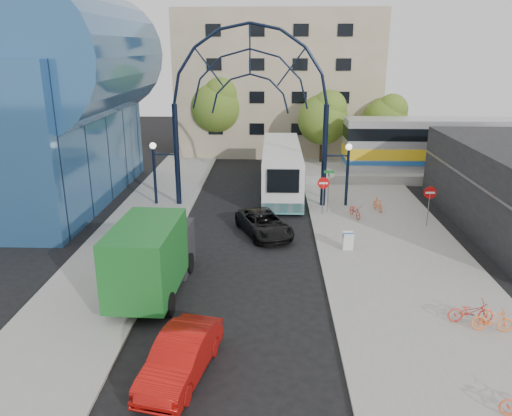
{
  "coord_description": "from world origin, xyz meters",
  "views": [
    {
      "loc": [
        1.45,
        -19.1,
        10.6
      ],
      "look_at": [
        0.64,
        6.0,
        2.44
      ],
      "focal_mm": 35.0,
      "sensor_mm": 36.0,
      "label": 1
    }
  ],
  "objects_px": {
    "green_truck": "(153,255)",
    "black_suv": "(264,224)",
    "do_not_enter_sign": "(430,197)",
    "gateway_arch": "(250,80)",
    "tree_north_c": "(387,118)",
    "bike_near_a": "(355,211)",
    "tree_north_a": "(324,117)",
    "bike_far_a": "(471,312)",
    "train_car": "(498,145)",
    "stop_sign": "(323,187)",
    "city_bus": "(281,168)",
    "red_sedan": "(181,357)",
    "sandwich_board": "(348,239)",
    "tree_north_b": "(217,104)",
    "street_name_sign": "(329,182)",
    "bike_near_b": "(378,204)",
    "bike_far_b": "(493,320)"
  },
  "relations": [
    {
      "from": "street_name_sign",
      "to": "train_car",
      "type": "height_order",
      "value": "train_car"
    },
    {
      "from": "green_truck",
      "to": "sandwich_board",
      "type": "bearing_deg",
      "value": 28.97
    },
    {
      "from": "stop_sign",
      "to": "red_sedan",
      "type": "distance_m",
      "value": 18.11
    },
    {
      "from": "gateway_arch",
      "to": "stop_sign",
      "type": "relative_size",
      "value": 5.46
    },
    {
      "from": "train_car",
      "to": "green_truck",
      "type": "xyz_separation_m",
      "value": [
        -23.81,
        -20.77,
        -1.16
      ]
    },
    {
      "from": "sandwich_board",
      "to": "city_bus",
      "type": "distance_m",
      "value": 12.32
    },
    {
      "from": "bike_near_b",
      "to": "gateway_arch",
      "type": "bearing_deg",
      "value": 160.19
    },
    {
      "from": "do_not_enter_sign",
      "to": "green_truck",
      "type": "height_order",
      "value": "green_truck"
    },
    {
      "from": "train_car",
      "to": "bike_near_b",
      "type": "distance_m",
      "value": 14.84
    },
    {
      "from": "black_suv",
      "to": "red_sedan",
      "type": "xyz_separation_m",
      "value": [
        -2.56,
        -13.35,
        0.06
      ]
    },
    {
      "from": "train_car",
      "to": "black_suv",
      "type": "distance_m",
      "value": 23.42
    },
    {
      "from": "tree_north_b",
      "to": "city_bus",
      "type": "distance_m",
      "value": 14.03
    },
    {
      "from": "do_not_enter_sign",
      "to": "bike_near_a",
      "type": "relative_size",
      "value": 1.52
    },
    {
      "from": "city_bus",
      "to": "bike_near_a",
      "type": "relative_size",
      "value": 7.74
    },
    {
      "from": "city_bus",
      "to": "bike_near_b",
      "type": "relative_size",
      "value": 8.56
    },
    {
      "from": "city_bus",
      "to": "bike_near_b",
      "type": "bearing_deg",
      "value": -37.67
    },
    {
      "from": "sandwich_board",
      "to": "red_sedan",
      "type": "height_order",
      "value": "red_sedan"
    },
    {
      "from": "street_name_sign",
      "to": "tree_north_b",
      "type": "bearing_deg",
      "value": 117.65
    },
    {
      "from": "bike_near_b",
      "to": "street_name_sign",
      "type": "bearing_deg",
      "value": 171.99
    },
    {
      "from": "gateway_arch",
      "to": "bike_far_b",
      "type": "bearing_deg",
      "value": -57.91
    },
    {
      "from": "do_not_enter_sign",
      "to": "bike_near_a",
      "type": "height_order",
      "value": "do_not_enter_sign"
    },
    {
      "from": "green_truck",
      "to": "black_suv",
      "type": "height_order",
      "value": "green_truck"
    },
    {
      "from": "do_not_enter_sign",
      "to": "train_car",
      "type": "bearing_deg",
      "value": 53.13
    },
    {
      "from": "tree_north_a",
      "to": "bike_far_a",
      "type": "bearing_deg",
      "value": -83.13
    },
    {
      "from": "tree_north_c",
      "to": "black_suv",
      "type": "height_order",
      "value": "tree_north_c"
    },
    {
      "from": "tree_north_b",
      "to": "street_name_sign",
      "type": "bearing_deg",
      "value": -62.35
    },
    {
      "from": "city_bus",
      "to": "red_sedan",
      "type": "bearing_deg",
      "value": -99.23
    },
    {
      "from": "black_suv",
      "to": "bike_near_a",
      "type": "relative_size",
      "value": 3.01
    },
    {
      "from": "sandwich_board",
      "to": "city_bus",
      "type": "height_order",
      "value": "city_bus"
    },
    {
      "from": "tree_north_b",
      "to": "tree_north_c",
      "type": "height_order",
      "value": "tree_north_b"
    },
    {
      "from": "sandwich_board",
      "to": "do_not_enter_sign",
      "type": "bearing_deg",
      "value": 36.68
    },
    {
      "from": "stop_sign",
      "to": "city_bus",
      "type": "xyz_separation_m",
      "value": [
        -2.6,
        5.77,
        -0.18
      ]
    },
    {
      "from": "stop_sign",
      "to": "tree_north_a",
      "type": "xyz_separation_m",
      "value": [
        1.32,
        13.93,
        2.61
      ]
    },
    {
      "from": "train_car",
      "to": "bike_far_a",
      "type": "height_order",
      "value": "train_car"
    },
    {
      "from": "train_car",
      "to": "street_name_sign",
      "type": "bearing_deg",
      "value": -147.58
    },
    {
      "from": "city_bus",
      "to": "bike_far_b",
      "type": "bearing_deg",
      "value": -68.33
    },
    {
      "from": "gateway_arch",
      "to": "train_car",
      "type": "relative_size",
      "value": 0.54
    },
    {
      "from": "bike_far_b",
      "to": "bike_near_b",
      "type": "bearing_deg",
      "value": 11.28
    },
    {
      "from": "tree_north_b",
      "to": "tree_north_a",
      "type": "bearing_deg",
      "value": -21.8
    },
    {
      "from": "train_car",
      "to": "bike_near_b",
      "type": "relative_size",
      "value": 17.0
    },
    {
      "from": "stop_sign",
      "to": "tree_north_c",
      "type": "xyz_separation_m",
      "value": [
        7.32,
        15.93,
        2.28
      ]
    },
    {
      "from": "gateway_arch",
      "to": "tree_north_c",
      "type": "height_order",
      "value": "gateway_arch"
    },
    {
      "from": "stop_sign",
      "to": "city_bus",
      "type": "relative_size",
      "value": 0.2
    },
    {
      "from": "tree_north_a",
      "to": "bike_far_a",
      "type": "xyz_separation_m",
      "value": [
        3.29,
        -27.25,
        -4.02
      ]
    },
    {
      "from": "do_not_enter_sign",
      "to": "street_name_sign",
      "type": "height_order",
      "value": "street_name_sign"
    },
    {
      "from": "bike_near_b",
      "to": "bike_far_a",
      "type": "xyz_separation_m",
      "value": [
        0.85,
        -14.16,
        0.02
      ]
    },
    {
      "from": "train_car",
      "to": "bike_far_a",
      "type": "bearing_deg",
      "value": -114.43
    },
    {
      "from": "sandwich_board",
      "to": "tree_north_b",
      "type": "relative_size",
      "value": 0.12
    },
    {
      "from": "sandwich_board",
      "to": "stop_sign",
      "type": "bearing_deg",
      "value": 97.57
    },
    {
      "from": "gateway_arch",
      "to": "street_name_sign",
      "type": "xyz_separation_m",
      "value": [
        5.2,
        -1.4,
        -6.43
      ]
    }
  ]
}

